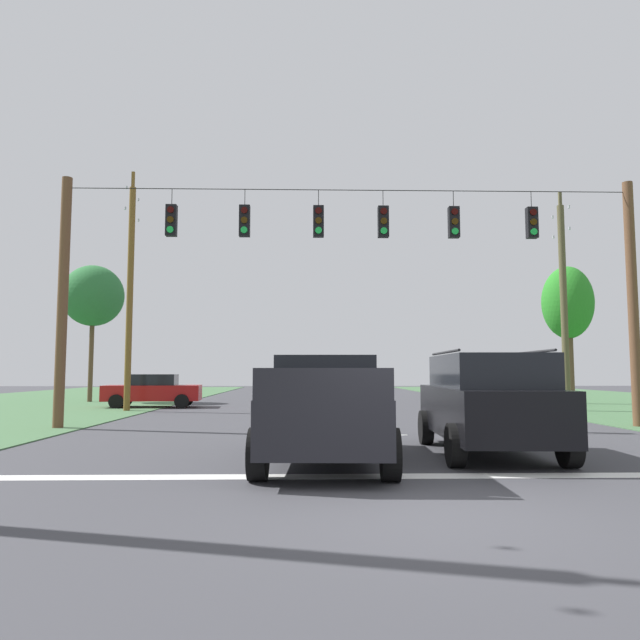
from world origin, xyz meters
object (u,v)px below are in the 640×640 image
at_px(pickup_truck, 325,409).
at_px(tree_roadside_far_right, 93,296).
at_px(tree_roadside_right, 568,304).
at_px(distant_car_crossing_white, 308,390).
at_px(utility_pole_mid_right, 564,300).
at_px(overhead_signal_span, 351,280).
at_px(suv_black, 487,401).
at_px(distant_car_oncoming, 153,390).
at_px(utility_pole_near_left, 130,289).

relative_size(pickup_truck, tree_roadside_far_right, 0.74).
distance_m(pickup_truck, tree_roadside_right, 23.23).
bearing_deg(distant_car_crossing_white, utility_pole_mid_right, -17.29).
distance_m(overhead_signal_span, suv_black, 6.90).
xyz_separation_m(pickup_truck, distant_car_oncoming, (-7.37, 16.40, -0.18)).
distance_m(utility_pole_mid_right, utility_pole_near_left, 18.31).
height_order(overhead_signal_span, utility_pole_near_left, utility_pole_near_left).
xyz_separation_m(overhead_signal_span, utility_pole_near_left, (-8.78, 7.39, 0.75)).
height_order(suv_black, utility_pole_mid_right, utility_pole_mid_right).
height_order(pickup_truck, distant_car_crossing_white, pickup_truck).
relative_size(distant_car_oncoming, tree_roadside_far_right, 0.60).
distance_m(distant_car_crossing_white, utility_pole_near_left, 9.15).
relative_size(distant_car_crossing_white, utility_pole_mid_right, 0.47).
relative_size(overhead_signal_span, suv_black, 3.55).
distance_m(distant_car_oncoming, tree_roadside_right, 21.07).
relative_size(pickup_truck, suv_black, 1.12).
xyz_separation_m(overhead_signal_span, distant_car_crossing_white, (-1.25, 10.27, -3.58)).
height_order(pickup_truck, distant_car_oncoming, pickup_truck).
distance_m(distant_car_crossing_white, utility_pole_mid_right, 11.92).
bearing_deg(utility_pole_mid_right, tree_roadside_far_right, 160.93).
relative_size(distant_car_crossing_white, tree_roadside_right, 0.62).
xyz_separation_m(distant_car_oncoming, tree_roadside_right, (20.49, 2.31, 4.32)).
bearing_deg(distant_car_oncoming, utility_pole_mid_right, -9.67).
bearing_deg(pickup_truck, tree_roadside_far_right, 119.50).
bearing_deg(utility_pole_mid_right, suv_black, -120.04).
xyz_separation_m(overhead_signal_span, suv_black, (2.28, -5.60, -3.31)).
bearing_deg(utility_pole_mid_right, overhead_signal_span, -143.98).
bearing_deg(pickup_truck, distant_car_crossing_white, 90.87).
xyz_separation_m(pickup_truck, suv_black, (3.28, 0.83, 0.09)).
height_order(utility_pole_near_left, tree_roadside_far_right, utility_pole_near_left).
distance_m(distant_car_crossing_white, tree_roadside_far_right, 13.45).
relative_size(utility_pole_mid_right, tree_roadside_right, 1.32).
bearing_deg(tree_roadside_right, pickup_truck, -125.03).
bearing_deg(utility_pole_mid_right, pickup_truck, -128.22).
bearing_deg(overhead_signal_span, utility_pole_near_left, 139.91).
xyz_separation_m(distant_car_crossing_white, tree_roadside_far_right, (-11.70, 4.42, 4.95)).
relative_size(pickup_truck, tree_roadside_right, 0.78).
bearing_deg(utility_pole_near_left, pickup_truck, -60.63).
xyz_separation_m(overhead_signal_span, tree_roadside_right, (12.12, 12.28, 0.74)).
distance_m(utility_pole_mid_right, tree_roadside_far_right, 23.80).
height_order(overhead_signal_span, distant_car_crossing_white, overhead_signal_span).
xyz_separation_m(utility_pole_mid_right, tree_roadside_far_right, (-22.47, 7.77, 1.11)).
height_order(distant_car_crossing_white, utility_pole_near_left, utility_pole_near_left).
height_order(utility_pole_mid_right, utility_pole_near_left, utility_pole_near_left).
relative_size(overhead_signal_span, utility_pole_mid_right, 1.86).
height_order(overhead_signal_span, tree_roadside_right, overhead_signal_span).
bearing_deg(tree_roadside_right, utility_pole_mid_right, -115.89).
bearing_deg(utility_pole_near_left, tree_roadside_far_right, 119.74).
bearing_deg(pickup_truck, suv_black, 14.25).
relative_size(utility_pole_mid_right, utility_pole_near_left, 0.91).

